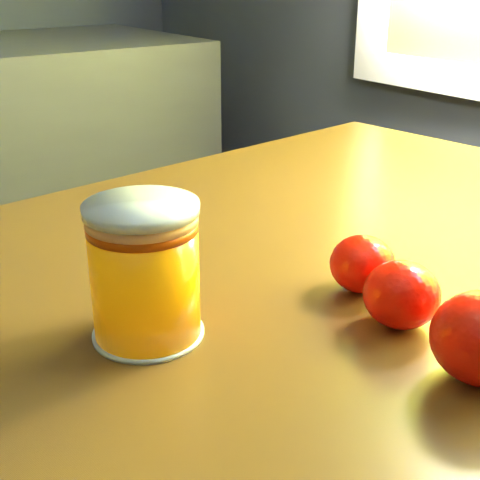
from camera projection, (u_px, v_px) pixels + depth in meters
table at (304, 375)px, 0.65m from camera, size 1.17×0.88×0.82m
juice_glass at (145, 272)px, 0.50m from camera, size 0.08×0.08×0.11m
orange_front at (402, 294)px, 0.52m from camera, size 0.07×0.07×0.05m
orange_back at (362, 264)px, 0.58m from camera, size 0.06×0.06×0.05m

